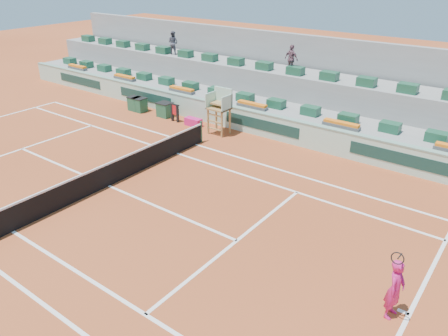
{
  "coord_description": "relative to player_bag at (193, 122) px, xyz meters",
  "views": [
    {
      "loc": [
        13.17,
        -9.74,
        8.33
      ],
      "look_at": [
        4.0,
        2.5,
        1.0
      ],
      "focal_mm": 35.0,
      "sensor_mm": 36.0,
      "label": 1
    }
  ],
  "objects": [
    {
      "name": "ground",
      "position": [
        1.87,
        -7.5,
        -0.22
      ],
      "size": [
        90.0,
        90.0,
        0.0
      ],
      "primitive_type": "plane",
      "color": "#99401D",
      "rests_on": "ground"
    },
    {
      "name": "seating_tier_lower",
      "position": [
        1.87,
        3.2,
        0.38
      ],
      "size": [
        36.0,
        4.0,
        1.2
      ],
      "primitive_type": "cube",
      "color": "gray",
      "rests_on": "ground"
    },
    {
      "name": "seating_tier_upper",
      "position": [
        1.87,
        4.8,
        1.08
      ],
      "size": [
        36.0,
        2.4,
        2.6
      ],
      "primitive_type": "cube",
      "color": "gray",
      "rests_on": "ground"
    },
    {
      "name": "stadium_back_wall",
      "position": [
        1.87,
        6.4,
        1.98
      ],
      "size": [
        36.0,
        0.4,
        4.4
      ],
      "primitive_type": "cube",
      "color": "gray",
      "rests_on": "ground"
    },
    {
      "name": "player_bag",
      "position": [
        0.0,
        0.0,
        0.0
      ],
      "size": [
        0.98,
        0.43,
        0.43
      ],
      "primitive_type": "cube",
      "color": "#D31B6E",
      "rests_on": "ground"
    },
    {
      "name": "spectator_left",
      "position": [
        -5.39,
        4.41,
        3.13
      ],
      "size": [
        0.8,
        0.66,
        1.5
      ],
      "primitive_type": "imported",
      "rotation": [
        0.0,
        0.0,
        3.28
      ],
      "color": "#484854",
      "rests_on": "seating_tier_upper"
    },
    {
      "name": "spectator_mid",
      "position": [
        3.5,
        4.33,
        3.16
      ],
      "size": [
        0.97,
        0.58,
        1.55
      ],
      "primitive_type": "imported",
      "rotation": [
        0.0,
        0.0,
        2.9
      ],
      "color": "#764F5C",
      "rests_on": "seating_tier_upper"
    },
    {
      "name": "court_lines",
      "position": [
        1.87,
        -7.5,
        -0.21
      ],
      "size": [
        23.89,
        11.09,
        0.01
      ],
      "color": "white",
      "rests_on": "ground"
    },
    {
      "name": "tennis_net",
      "position": [
        1.87,
        -7.5,
        0.31
      ],
      "size": [
        0.1,
        11.97,
        1.1
      ],
      "color": "black",
      "rests_on": "ground"
    },
    {
      "name": "advertising_hoarding",
      "position": [
        1.89,
        1.0,
        0.42
      ],
      "size": [
        36.0,
        0.34,
        1.26
      ],
      "color": "#ABD8BF",
      "rests_on": "ground"
    },
    {
      "name": "umpire_chair",
      "position": [
        1.87,
        -0.0,
        1.33
      ],
      "size": [
        1.1,
        0.9,
        2.4
      ],
      "color": "olive",
      "rests_on": "ground"
    },
    {
      "name": "seat_row_lower",
      "position": [
        1.87,
        2.3,
        1.2
      ],
      "size": [
        32.9,
        0.6,
        0.44
      ],
      "color": "#1A4E34",
      "rests_on": "seating_tier_lower"
    },
    {
      "name": "seat_row_upper",
      "position": [
        1.87,
        4.2,
        2.6
      ],
      "size": [
        32.9,
        0.6,
        0.44
      ],
      "color": "#1A4E34",
      "rests_on": "seating_tier_upper"
    },
    {
      "name": "flower_planters",
      "position": [
        0.37,
        1.5,
        1.12
      ],
      "size": [
        26.8,
        0.36,
        0.28
      ],
      "color": "#525252",
      "rests_on": "seating_tier_lower"
    },
    {
      "name": "drink_cooler_a",
      "position": [
        -2.34,
        0.21,
        0.21
      ],
      "size": [
        0.84,
        0.73,
        0.84
      ],
      "color": "#1A4F34",
      "rests_on": "ground"
    },
    {
      "name": "drink_cooler_b",
      "position": [
        -4.22,
        -0.01,
        0.21
      ],
      "size": [
        0.78,
        0.68,
        0.84
      ],
      "color": "#1A4F34",
      "rests_on": "ground"
    },
    {
      "name": "drink_cooler_c",
      "position": [
        -4.63,
        -0.05,
        0.21
      ],
      "size": [
        0.71,
        0.62,
        0.84
      ],
      "color": "#1A4F34",
      "rests_on": "ground"
    },
    {
      "name": "towel_rack",
      "position": [
        -1.27,
        -0.1,
        0.39
      ],
      "size": [
        0.67,
        0.11,
        1.03
      ],
      "color": "black",
      "rests_on": "ground"
    },
    {
      "name": "tennis_player",
      "position": [
        13.35,
        -7.81,
        0.64
      ],
      "size": [
        0.46,
        0.89,
        2.28
      ],
      "color": "#D31B6E",
      "rests_on": "ground"
    }
  ]
}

